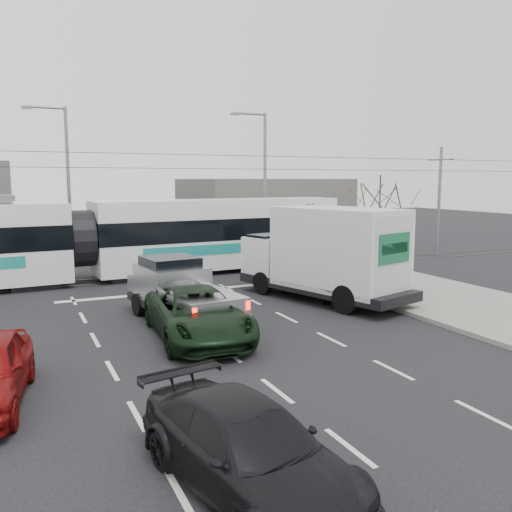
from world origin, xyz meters
name	(u,v)px	position (x,y,z in m)	size (l,w,h in m)	color
ground	(243,322)	(0.00, 0.00, 0.00)	(120.00, 120.00, 0.00)	black
sidewalk_right	(441,297)	(9.00, 0.00, 0.07)	(6.00, 60.00, 0.15)	gray
rails	(167,276)	(0.00, 10.00, 0.01)	(60.00, 1.60, 0.03)	#33302D
building_right	(262,209)	(12.00, 24.00, 2.50)	(12.00, 10.00, 5.00)	slate
bare_tree	(380,206)	(7.60, 2.50, 3.79)	(2.40, 2.40, 5.00)	#47382B
traffic_signal	(311,224)	(6.47, 6.50, 2.74)	(0.44, 0.44, 3.60)	black
street_lamp_near	(262,177)	(7.31, 14.00, 5.11)	(2.38, 0.25, 9.00)	slate
street_lamp_far	(65,177)	(-4.19, 16.00, 5.11)	(2.38, 0.25, 9.00)	slate
catenary	(165,201)	(0.00, 10.00, 3.88)	(60.00, 0.20, 7.00)	black
tram	(80,240)	(-4.20, 10.11, 2.05)	(28.45, 4.65, 5.78)	white
silver_pickup	(179,291)	(-1.94, 1.12, 1.09)	(2.79, 6.24, 2.19)	black
box_truck	(326,255)	(4.47, 1.83, 1.89)	(4.69, 8.09, 3.83)	black
navy_pickup	(337,269)	(5.62, 2.73, 1.09)	(3.66, 5.56, 2.20)	black
green_car	(198,314)	(-2.03, -1.18, 0.78)	(2.60, 5.63, 1.56)	black
dark_car	(248,449)	(-3.97, -9.47, 0.70)	(1.96, 4.82, 1.40)	black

